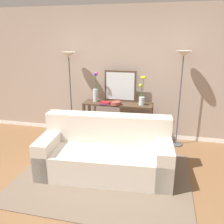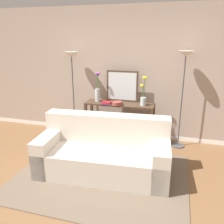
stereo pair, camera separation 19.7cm
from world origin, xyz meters
TOP-DOWN VIEW (x-y plane):
  - ground_plane at (0.00, 0.00)m, footprint 16.00×16.00m
  - back_wall at (0.00, 2.37)m, footprint 12.00×0.15m
  - area_rug at (-0.02, 0.60)m, footprint 2.57×1.97m
  - couch at (-0.02, 0.76)m, footprint 2.05×1.01m
  - console_table at (-0.08, 1.96)m, footprint 1.36×0.39m
  - floor_lamp_left at (-1.10, 2.03)m, footprint 0.28×0.28m
  - floor_lamp_right at (1.09, 2.03)m, footprint 0.28×0.28m
  - wall_mirror at (-0.07, 2.12)m, footprint 0.64×0.02m
  - vase_tall_flowers at (-0.54, 1.98)m, footprint 0.11×0.12m
  - vase_short_flowers at (0.39, 1.94)m, footprint 0.13×0.12m
  - fruit_bowl at (-0.10, 1.83)m, footprint 0.21×0.21m
  - book_stack at (-0.31, 1.83)m, footprint 0.21×0.17m
  - book_row_under_console at (-0.44, 1.96)m, footprint 0.40×0.18m

SIDE VIEW (x-z plane):
  - ground_plane at x=0.00m, z-range -0.02..0.00m
  - area_rug at x=-0.02m, z-range 0.00..0.01m
  - book_row_under_console at x=-0.44m, z-range 0.00..0.11m
  - couch at x=-0.02m, z-range -0.12..0.76m
  - console_table at x=-0.08m, z-range 0.16..0.96m
  - book_stack at x=-0.31m, z-range 0.80..0.85m
  - fruit_bowl at x=-0.10m, z-range 0.81..0.87m
  - vase_short_flowers at x=0.39m, z-range 0.70..1.25m
  - vase_tall_flowers at x=-0.54m, z-range 0.71..1.30m
  - wall_mirror at x=-0.07m, z-range 0.80..1.42m
  - back_wall at x=0.00m, z-range 0.00..2.65m
  - floor_lamp_left at x=-1.10m, z-range 0.51..2.28m
  - floor_lamp_right at x=1.09m, z-range 0.52..2.34m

